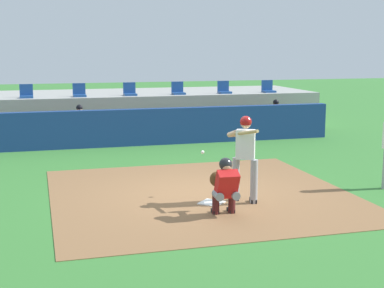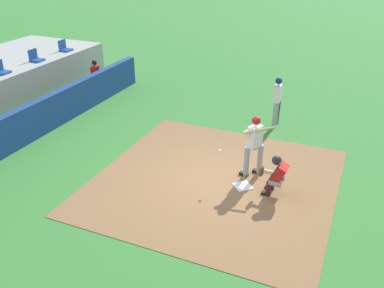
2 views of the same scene
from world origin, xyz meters
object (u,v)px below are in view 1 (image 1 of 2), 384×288
Objects in this scene: stadium_seat_2 at (79,93)px; stadium_seat_6 at (268,89)px; dugout_player_1 at (277,117)px; stadium_seat_3 at (130,92)px; batter_at_plate at (245,153)px; catcher_crouched at (225,184)px; stadium_seat_5 at (224,90)px; stadium_seat_1 at (26,94)px; dugout_player_0 at (80,124)px; stadium_seat_4 at (178,91)px; home_plate at (212,203)px.

stadium_seat_2 and stadium_seat_6 have the same top height.
stadium_seat_6 is at bearing 76.28° from dugout_player_1.
stadium_seat_6 is (5.57, 0.00, 0.00)m from stadium_seat_3.
stadium_seat_2 reaches higher than batter_at_plate.
catcher_crouched is 11.65m from stadium_seat_5.
catcher_crouched is 11.65m from stadium_seat_1.
stadium_seat_1 is 9.29m from stadium_seat_6.
catcher_crouched is 11.04m from stadium_seat_3.
stadium_seat_4 is (3.87, 2.03, 0.86)m from dugout_player_0.
dugout_player_0 is 1.00× the size of dugout_player_1.
home_plate is at bearing 175.54° from batter_at_plate.
dugout_player_0 is at bearing -164.98° from stadium_seat_6.
stadium_seat_2 is at bearing 103.99° from batter_at_plate.
catcher_crouched is at bearing -71.33° from stadium_seat_1.
stadium_seat_5 is (3.71, 11.00, 0.93)m from catcher_crouched.
stadium_seat_5 is (5.73, 2.03, 0.86)m from dugout_player_0.
dugout_player_1 is at bearing 0.00° from dugout_player_0.
stadium_seat_1 reaches higher than dugout_player_0.
stadium_seat_2 is (-1.86, 11.00, 0.93)m from catcher_crouched.
stadium_seat_5 is (1.86, 0.00, 0.00)m from stadium_seat_4.
catcher_crouched is 10.30m from dugout_player_1.
batter_at_plate is at bearing -66.70° from stadium_seat_1.
home_plate is at bearing -118.69° from stadium_seat_6.
stadium_seat_6 is at bearing 61.31° from home_plate.
stadium_seat_6 reaches higher than dugout_player_1.
stadium_seat_3 is (0.00, 10.18, 1.51)m from home_plate.
dugout_player_0 is 2.71× the size of stadium_seat_4.
batter_at_plate is at bearing -96.50° from stadium_seat_4.
stadium_seat_3 is 3.71m from stadium_seat_5.
dugout_player_0 and dugout_player_1 have the same top height.
dugout_player_1 is 3.90m from stadium_seat_4.
stadium_seat_5 is at bearing 19.56° from dugout_player_0.
catcher_crouched is at bearing -89.98° from stadium_seat_3.
batter_at_plate is 3.76× the size of stadium_seat_4.
stadium_seat_2 is (-2.55, 10.23, 0.50)m from batter_at_plate.
stadium_seat_2 is (1.86, 0.00, 0.00)m from stadium_seat_1.
dugout_player_0 is 2.99m from stadium_seat_3.
stadium_seat_1 and stadium_seat_5 have the same top height.
stadium_seat_3 is at bearing 180.00° from stadium_seat_5.
catcher_crouched is 1.46× the size of dugout_player_1.
stadium_seat_6 reaches higher than home_plate.
stadium_seat_4 reaches higher than dugout_player_1.
stadium_seat_5 reaches higher than dugout_player_1.
stadium_seat_3 is at bearing 180.00° from stadium_seat_6.
home_plate is at bearing 90.27° from catcher_crouched.
stadium_seat_4 is (1.86, 0.00, 0.00)m from stadium_seat_3.
dugout_player_1 is at bearing -56.23° from stadium_seat_5.
stadium_seat_1 and stadium_seat_3 have the same top height.
catcher_crouched is 3.95× the size of stadium_seat_1.
stadium_seat_3 reaches higher than dugout_player_0.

